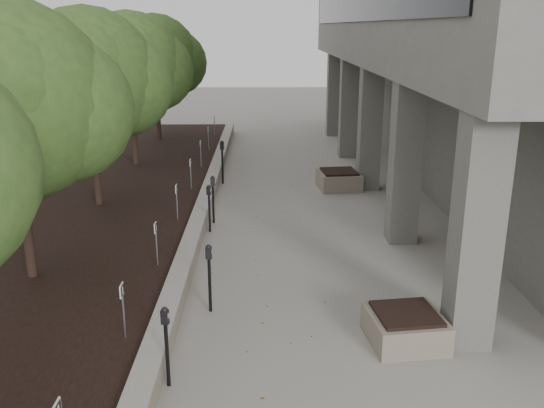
{
  "coord_description": "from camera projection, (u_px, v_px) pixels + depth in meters",
  "views": [
    {
      "loc": [
        -0.08,
        -7.91,
        5.26
      ],
      "look_at": [
        0.11,
        5.55,
        1.12
      ],
      "focal_mm": 38.3,
      "sensor_mm": 36.0,
      "label": 1
    }
  ],
  "objects": [
    {
      "name": "parking_sign_2",
      "position": [
        123.0,
        311.0,
        9.3
      ],
      "size": [
        0.04,
        0.22,
        0.96
      ],
      "primitive_type": null,
      "color": "black",
      "rests_on": "planting_bed"
    },
    {
      "name": "ground",
      "position": [
        270.0,
        376.0,
        9.11
      ],
      "size": [
        90.0,
        90.0,
        0.0
      ],
      "primitive_type": "plane",
      "color": "gray",
      "rests_on": "ground"
    },
    {
      "name": "crabapple_tree_4",
      "position": [
        131.0,
        89.0,
        20.55
      ],
      "size": [
        4.6,
        4.0,
        5.44
      ],
      "primitive_type": null,
      "color": "#2F4F1E",
      "rests_on": "planting_bed"
    },
    {
      "name": "parking_sign_8",
      "position": [
        214.0,
        126.0,
        26.5
      ],
      "size": [
        0.04,
        0.22,
        0.96
      ],
      "primitive_type": null,
      "color": "black",
      "rests_on": "planting_bed"
    },
    {
      "name": "parking_meter_2",
      "position": [
        210.0,
        278.0,
        10.97
      ],
      "size": [
        0.14,
        0.1,
        1.38
      ],
      "primitive_type": null,
      "rotation": [
        0.0,
        0.0,
        -0.05
      ],
      "color": "black",
      "rests_on": "ground"
    },
    {
      "name": "planter_front",
      "position": [
        405.0,
        327.0,
        10.01
      ],
      "size": [
        1.37,
        1.37,
        0.57
      ],
      "primitive_type": null,
      "rotation": [
        0.0,
        0.0,
        0.13
      ],
      "color": "gray",
      "rests_on": "ground"
    },
    {
      "name": "berry_scatter",
      "position": [
        264.0,
        255.0,
        13.88
      ],
      "size": [
        3.3,
        14.1,
        0.02
      ],
      "primitive_type": null,
      "color": "maroon",
      "rests_on": "ground"
    },
    {
      "name": "parking_sign_6",
      "position": [
        201.0,
        154.0,
        20.77
      ],
      "size": [
        0.04,
        0.22,
        0.96
      ],
      "primitive_type": null,
      "color": "black",
      "rests_on": "planting_bed"
    },
    {
      "name": "retaining_wall",
      "position": [
        207.0,
        198.0,
        17.61
      ],
      "size": [
        0.39,
        26.0,
        0.5
      ],
      "primitive_type": null,
      "color": "gray",
      "rests_on": "ground"
    },
    {
      "name": "crabapple_tree_2",
      "position": [
        16.0,
        144.0,
        11.0
      ],
      "size": [
        4.6,
        4.0,
        5.44
      ],
      "primitive_type": null,
      "color": "#2F4F1E",
      "rests_on": "planting_bed"
    },
    {
      "name": "parking_meter_4",
      "position": [
        209.0,
        208.0,
        15.3
      ],
      "size": [
        0.15,
        0.13,
        1.3
      ],
      "primitive_type": null,
      "rotation": [
        0.0,
        0.0,
        -0.35
      ],
      "color": "black",
      "rests_on": "ground"
    },
    {
      "name": "parking_sign_3",
      "position": [
        156.0,
        244.0,
        12.16
      ],
      "size": [
        0.04,
        0.22,
        0.96
      ],
      "primitive_type": null,
      "color": "black",
      "rests_on": "planting_bed"
    },
    {
      "name": "parking_meter_1",
      "position": [
        167.0,
        347.0,
        8.67
      ],
      "size": [
        0.15,
        0.12,
        1.33
      ],
      "primitive_type": null,
      "rotation": [
        0.0,
        0.0,
        -0.22
      ],
      "color": "black",
      "rests_on": "ground"
    },
    {
      "name": "parking_meter_3",
      "position": [
        213.0,
        199.0,
        16.01
      ],
      "size": [
        0.15,
        0.13,
        1.35
      ],
      "primitive_type": null,
      "rotation": [
        0.0,
        0.0,
        0.26
      ],
      "color": "black",
      "rests_on": "ground"
    },
    {
      "name": "parking_sign_7",
      "position": [
        208.0,
        138.0,
        23.63
      ],
      "size": [
        0.04,
        0.22,
        0.96
      ],
      "primitive_type": null,
      "color": "black",
      "rests_on": "planting_bed"
    },
    {
      "name": "planting_bed",
      "position": [
        86.0,
        200.0,
        17.58
      ],
      "size": [
        7.0,
        26.0,
        0.4
      ],
      "primitive_type": "cube",
      "color": "black",
      "rests_on": "ground"
    },
    {
      "name": "planter_back",
      "position": [
        339.0,
        179.0,
        19.54
      ],
      "size": [
        1.47,
        1.47,
        0.62
      ],
      "primitive_type": null,
      "rotation": [
        0.0,
        0.0,
        0.11
      ],
      "color": "gray",
      "rests_on": "ground"
    },
    {
      "name": "crabapple_tree_5",
      "position": [
        156.0,
        77.0,
        25.33
      ],
      "size": [
        4.6,
        4.0,
        5.44
      ],
      "primitive_type": null,
      "color": "#2F4F1E",
      "rests_on": "planting_bed"
    },
    {
      "name": "parking_sign_4",
      "position": [
        177.0,
        203.0,
        15.03
      ],
      "size": [
        0.04,
        0.22,
        0.96
      ],
      "primitive_type": null,
      "color": "black",
      "rests_on": "planting_bed"
    },
    {
      "name": "parking_sign_5",
      "position": [
        191.0,
        174.0,
        17.9
      ],
      "size": [
        0.04,
        0.22,
        0.96
      ],
      "primitive_type": null,
      "color": "black",
      "rests_on": "planting_bed"
    },
    {
      "name": "parking_meter_5",
      "position": [
        222.0,
        162.0,
        20.0
      ],
      "size": [
        0.16,
        0.13,
        1.52
      ],
      "primitive_type": null,
      "rotation": [
        0.0,
        0.0,
        -0.14
      ],
      "color": "black",
      "rests_on": "ground"
    },
    {
      "name": "crabapple_tree_3",
      "position": [
        91.0,
        108.0,
        15.77
      ],
      "size": [
        4.6,
        4.0,
        5.44
      ],
      "primitive_type": null,
      "color": "#2F4F1E",
      "rests_on": "planting_bed"
    }
  ]
}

